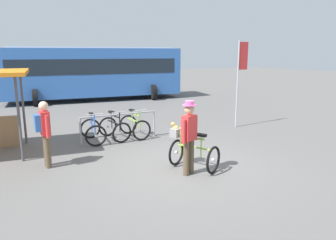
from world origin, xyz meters
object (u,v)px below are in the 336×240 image
at_px(racked_bike_blue, 93,131).
at_px(pedestrian_with_backpack, 44,130).
at_px(racked_bike_lime, 135,126).
at_px(featured_bicycle, 190,149).
at_px(bus_distant, 94,70).
at_px(banner_flag, 241,68).
at_px(person_with_featured_bike, 189,135).
at_px(racked_bike_black, 114,128).

bearing_deg(racked_bike_blue, pedestrian_with_backpack, -134.25).
bearing_deg(racked_bike_lime, featured_bicycle, -88.82).
bearing_deg(racked_bike_blue, bus_distant, 74.27).
xyz_separation_m(racked_bike_lime, banner_flag, (4.05, -0.47, 1.86)).
bearing_deg(person_with_featured_bike, banner_flag, 37.21).
height_order(racked_bike_black, person_with_featured_bike, person_with_featured_bike).
distance_m(racked_bike_black, banner_flag, 5.13).
height_order(racked_bike_blue, featured_bicycle, featured_bicycle).
bearing_deg(racked_bike_lime, racked_bike_blue, 179.27).
relative_size(racked_bike_lime, person_with_featured_bike, 0.67).
bearing_deg(racked_bike_black, pedestrian_with_backpack, -144.65).
relative_size(racked_bike_blue, bus_distant, 0.11).
relative_size(racked_bike_black, racked_bike_lime, 1.02).
relative_size(featured_bicycle, banner_flag, 0.39).
relative_size(featured_bicycle, pedestrian_with_backpack, 0.77).
distance_m(person_with_featured_bike, banner_flag, 5.44).
bearing_deg(racked_bike_blue, banner_flag, -5.13).
relative_size(racked_bike_black, featured_bicycle, 0.94).
relative_size(racked_bike_black, person_with_featured_bike, 0.69).
bearing_deg(featured_bicycle, bus_distant, 85.09).
relative_size(bus_distant, banner_flag, 3.20).
bearing_deg(pedestrian_with_backpack, featured_bicycle, -29.48).
relative_size(racked_bike_blue, featured_bicycle, 0.90).
height_order(featured_bicycle, pedestrian_with_backpack, pedestrian_with_backpack).
bearing_deg(featured_bicycle, racked_bike_black, 102.89).
bearing_deg(banner_flag, bus_distant, 107.17).
bearing_deg(racked_bike_lime, bus_distant, 82.85).
relative_size(racked_bike_black, pedestrian_with_backpack, 0.72).
xyz_separation_m(racked_bike_blue, pedestrian_with_backpack, (-1.59, -1.64, 0.57)).
relative_size(pedestrian_with_backpack, bus_distant, 0.16).
xyz_separation_m(featured_bicycle, pedestrian_with_backpack, (-3.06, 1.73, 0.45)).
distance_m(featured_bicycle, banner_flag, 5.22).
bearing_deg(pedestrian_with_backpack, bus_distant, 68.77).
xyz_separation_m(racked_bike_lime, featured_bicycle, (0.07, -3.35, 0.12)).
xyz_separation_m(racked_bike_lime, bus_distant, (1.13, 9.00, 1.37)).
distance_m(person_with_featured_bike, bus_distant, 12.76).
bearing_deg(pedestrian_with_backpack, racked_bike_lime, 28.40).
bearing_deg(featured_bicycle, banner_flag, 35.85).
distance_m(racked_bike_blue, pedestrian_with_backpack, 2.36).
bearing_deg(racked_bike_blue, racked_bike_lime, -0.73).
bearing_deg(person_with_featured_bike, racked_bike_black, 98.37).
distance_m(racked_bike_lime, featured_bicycle, 3.35).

